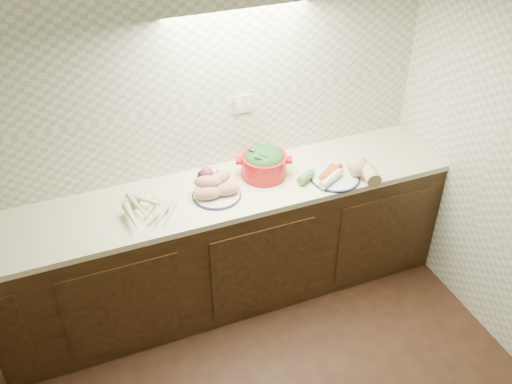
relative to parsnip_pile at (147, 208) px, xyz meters
name	(u,v)px	position (x,y,z in m)	size (l,w,h in m)	color
room	(278,273)	(0.20, -1.45, 0.69)	(3.60, 3.60, 2.60)	black
parsnip_pile	(147,208)	(0.00, 0.00, 0.00)	(0.37, 0.36, 0.08)	beige
sweet_potato_plate	(216,188)	(0.44, 0.01, 0.02)	(0.31, 0.31, 0.14)	#192344
onion_bowl	(209,176)	(0.44, 0.17, 0.01)	(0.15, 0.15, 0.12)	black
dutch_oven	(264,162)	(0.80, 0.11, 0.07)	(0.38, 0.38, 0.21)	red
veg_plate	(346,171)	(1.28, -0.12, 0.02)	(0.52, 0.35, 0.15)	#192344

